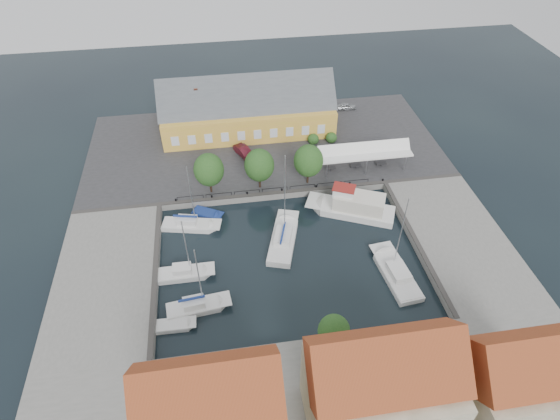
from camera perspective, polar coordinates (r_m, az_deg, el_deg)
The scene contains 20 objects.
ground at distance 59.87m, azimuth 0.88°, elevation -4.83°, with size 140.00×140.00×0.00m, color black.
north_quay at distance 77.14m, azimuth -1.95°, elevation 7.70°, with size 56.00×26.00×1.00m, color #2D2D30.
west_quay at distance 59.55m, azimuth -20.35°, elevation -7.91°, with size 12.00×24.00×1.00m, color slate.
east_quay at distance 64.70m, azimuth 20.83°, elevation -3.32°, with size 12.00×24.00×1.00m, color slate.
south_bank at distance 47.61m, azimuth 5.41°, elevation -22.68°, with size 56.00×14.00×1.00m, color slate.
quay_edge_fittings at distance 62.49m, azimuth 0.19°, elevation -1.05°, with size 56.00×24.72×0.40m.
warehouse at distance 79.46m, azimuth -4.42°, elevation 12.00°, with size 28.56×14.00×9.55m.
tent_canopy at distance 71.24m, azimuth 10.21°, elevation 6.93°, with size 14.00×4.00×2.83m.
quay_trees at distance 65.48m, azimuth -2.55°, elevation 5.48°, with size 18.20×4.20×6.30m.
car_silver at distance 87.18m, azimuth 8.08°, elevation 12.41°, with size 1.43×3.56×1.21m, color #9EA2A5.
car_red at distance 73.92m, azimuth -4.38°, elevation 7.08°, with size 1.55×4.45×1.47m, color #51121C.
center_sailboat at distance 60.59m, azimuth 0.42°, elevation -3.64°, with size 5.70×10.17×13.43m.
trawler at distance 65.04m, azimuth 8.99°, elevation 0.30°, with size 12.50×8.32×5.00m.
east_boat_c at distance 58.39m, azimuth 13.94°, elevation -7.63°, with size 3.93×9.79×12.03m.
west_boat_a at distance 63.77m, azimuth -10.89°, elevation -1.89°, with size 8.18×3.92×10.62m.
west_boat_c at distance 57.87m, azimuth -11.47°, elevation -7.66°, with size 6.86×2.24×9.44m.
west_boat_d at distance 54.44m, azimuth -10.04°, elevation -11.60°, with size 7.49×2.95×9.95m.
launch_sw at distance 53.62m, azimuth -12.60°, elevation -13.65°, with size 4.44×1.77×0.98m.
launch_nw at distance 65.36m, azimuth -8.85°, elevation -0.53°, with size 4.57×3.61×0.88m.
townhouses at distance 42.29m, azimuth 9.35°, elevation -21.68°, with size 36.30×8.50×12.00m.
Camera 1 is at (-7.27, -40.87, 43.15)m, focal length 30.00 mm.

